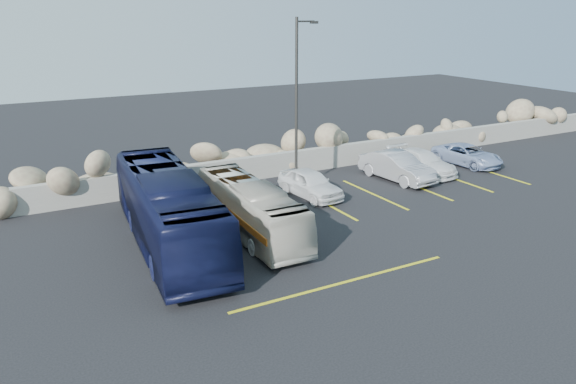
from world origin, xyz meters
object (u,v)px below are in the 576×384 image
vintage_bus (250,208)px  car_d (467,155)px  tour_coach (168,209)px  car_b (397,167)px  car_c (422,162)px  lamppost (297,100)px  car_a (310,183)px

vintage_bus → car_d: 15.37m
tour_coach → car_b: 12.95m
car_c → car_d: size_ratio=1.03×
lamppost → tour_coach: 8.84m
car_d → car_a: bearing=177.4°
lamppost → car_a: 3.89m
car_a → car_b: 5.24m
car_d → vintage_bus: bearing=-173.1°
car_c → car_d: 3.39m
tour_coach → car_c: tour_coach is taller
car_a → car_c: bearing=-0.9°
car_a → car_d: bearing=-1.8°
tour_coach → car_c: (14.68, 2.94, -0.79)m
lamppost → tour_coach: (-7.49, -3.71, -2.90)m
vintage_bus → car_c: size_ratio=1.77×
tour_coach → car_d: 18.33m
car_c → car_b: bearing=-173.6°
lamppost → car_a: (-0.04, -1.31, -3.66)m
lamppost → car_d: bearing=-3.7°
car_b → car_d: bearing=-0.8°
lamppost → vintage_bus: size_ratio=1.08×
tour_coach → car_a: size_ratio=2.68×
lamppost → vintage_bus: lamppost is taller
lamppost → car_a: lamppost is taller
car_c → vintage_bus: bearing=-168.1°
lamppost → tour_coach: size_ratio=0.80×
tour_coach → car_d: bearing=14.9°
vintage_bus → car_a: size_ratio=1.98×
vintage_bus → car_d: size_ratio=1.82×
tour_coach → car_b: bearing=16.9°
vintage_bus → car_a: vintage_bus is taller
vintage_bus → car_a: bearing=34.0°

